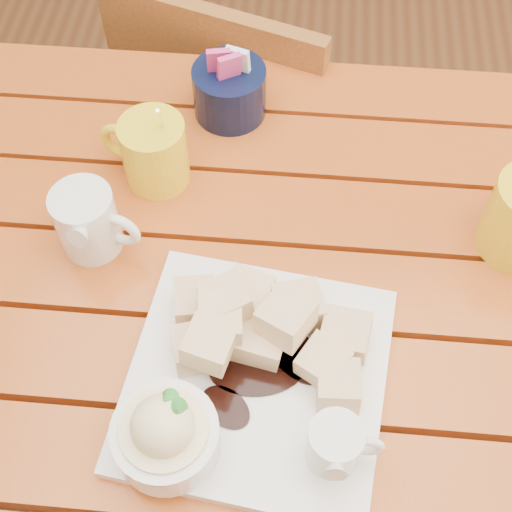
# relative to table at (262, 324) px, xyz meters

# --- Properties ---
(ground) EXTENTS (5.00, 5.00, 0.00)m
(ground) POSITION_rel_table_xyz_m (0.00, -0.00, -0.64)
(ground) COLOR #5B321A
(ground) RESTS_ON ground
(table) EXTENTS (1.20, 0.79, 0.75)m
(table) POSITION_rel_table_xyz_m (0.00, 0.00, 0.00)
(table) COLOR #A93E15
(table) RESTS_ON ground
(dessert_plate) EXTENTS (0.31, 0.31, 0.11)m
(dessert_plate) POSITION_rel_table_xyz_m (-0.01, -0.14, 0.14)
(dessert_plate) COLOR white
(dessert_plate) RESTS_ON table
(coffee_mug_left) EXTENTS (0.12, 0.08, 0.14)m
(coffee_mug_left) POSITION_rel_table_xyz_m (-0.15, 0.15, 0.16)
(coffee_mug_left) COLOR yellow
(coffee_mug_left) RESTS_ON table
(cream_pitcher) EXTENTS (0.11, 0.09, 0.09)m
(cream_pitcher) POSITION_rel_table_xyz_m (-0.21, 0.04, 0.16)
(cream_pitcher) COLOR white
(cream_pitcher) RESTS_ON table
(sugar_caddy) EXTENTS (0.10, 0.10, 0.11)m
(sugar_caddy) POSITION_rel_table_xyz_m (-0.07, 0.28, 0.15)
(sugar_caddy) COLOR black
(sugar_caddy) RESTS_ON table
(chair_far) EXTENTS (0.48, 0.48, 0.80)m
(chair_far) POSITION_rel_table_xyz_m (-0.09, 0.53, -0.19)
(chair_far) COLOR brown
(chair_far) RESTS_ON ground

